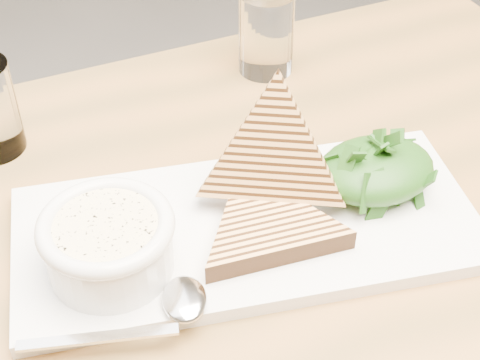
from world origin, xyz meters
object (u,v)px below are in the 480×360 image
object	(u,v)px
table_top	(182,297)
platter	(248,228)
glass_far	(266,33)
soup_bowl	(110,250)

from	to	relation	value
table_top	platter	bearing A→B (deg)	24.54
platter	glass_far	distance (m)	0.29
soup_bowl	glass_far	xyz separation A→B (m)	(0.25, 0.27, 0.01)
table_top	glass_far	size ratio (longest dim) A/B	11.13
platter	glass_far	size ratio (longest dim) A/B	4.27
soup_bowl	platter	bearing A→B (deg)	4.43
soup_bowl	glass_far	world-z (taller)	glass_far
glass_far	soup_bowl	bearing A→B (deg)	-133.19
table_top	platter	world-z (taller)	platter
table_top	soup_bowl	size ratio (longest dim) A/B	10.32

